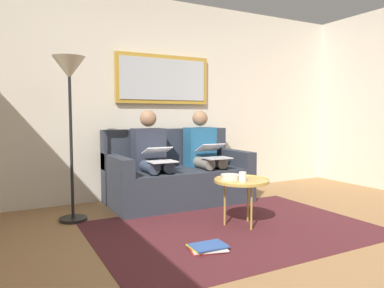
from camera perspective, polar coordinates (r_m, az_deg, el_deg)
name	(u,v)px	position (r m, az deg, el deg)	size (l,w,h in m)	color
ground_plane	(299,267)	(2.95, 16.51, -18.10)	(6.00, 5.20, 0.10)	olive
wall_rear	(161,99)	(4.93, -4.95, 7.13)	(6.00, 0.12, 2.60)	beige
area_rug	(234,228)	(3.55, 6.62, -13.08)	(2.60, 1.80, 0.01)	#4C1E23
couch	(176,176)	(4.55, -2.47, -5.12)	(1.71, 0.90, 0.90)	#2D333D
framed_mirror	(163,79)	(4.86, -4.53, 10.12)	(1.30, 0.05, 0.64)	#B7892D
coffee_table	(242,181)	(3.55, 7.83, -5.84)	(0.54, 0.54, 0.47)	tan
cup	(243,177)	(3.45, 7.98, -5.12)	(0.07, 0.07, 0.09)	silver
bowl	(230,177)	(3.54, 6.06, -5.19)	(0.18, 0.18, 0.05)	beige
person_left	(204,152)	(4.61, 1.88, -1.28)	(0.38, 0.58, 1.14)	#235B84
laptop_silver	(213,152)	(4.42, 3.34, -1.27)	(0.32, 0.39, 0.17)	silver
person_right	(152,155)	(4.30, -6.38, -1.73)	(0.38, 0.58, 1.14)	#2D3342
laptop_white	(159,155)	(4.08, -5.18, -1.77)	(0.30, 0.37, 0.16)	white
magazine_stack	(208,247)	(3.00, 2.52, -15.97)	(0.33, 0.27, 0.04)	red
standing_lamp	(70,86)	(3.84, -18.75, 8.70)	(0.32, 0.32, 1.66)	black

